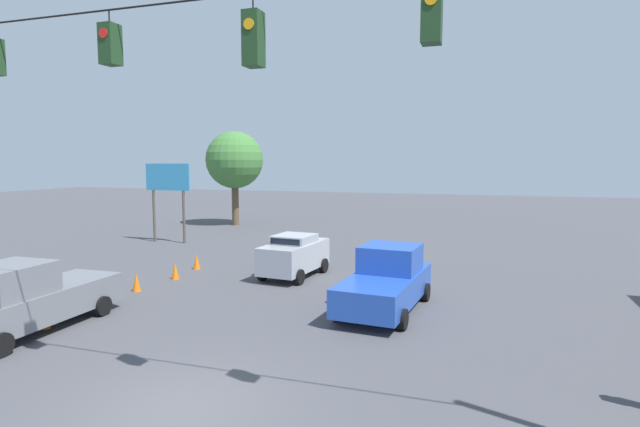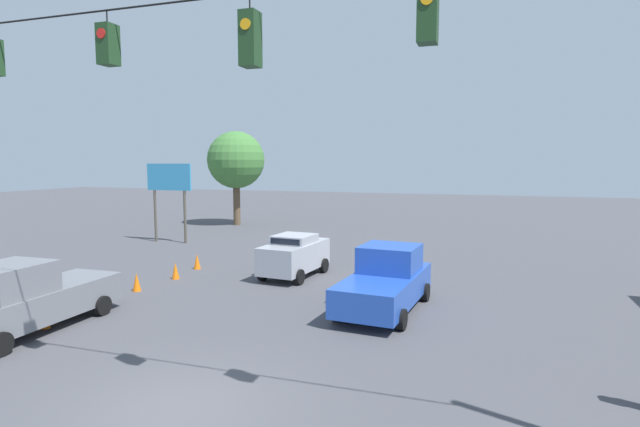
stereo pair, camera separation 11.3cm
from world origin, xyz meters
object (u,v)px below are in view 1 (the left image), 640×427
traffic_cone_fourth (175,271)px  traffic_cone_fifth (197,262)px  traffic_cone_third (136,282)px  pickup_truck_blue_crossing_near (386,281)px  roadside_billboard (168,186)px  traffic_cone_second (102,297)px  traffic_cone_nearest (44,317)px  overhead_signal_span (184,136)px  tree_horizon_left (235,160)px  sedan_silver_withflow_mid (294,255)px  pickup_truck_grey_parked_shoulder (26,300)px

traffic_cone_fourth → traffic_cone_fifth: 2.03m
traffic_cone_third → traffic_cone_fourth: same height
pickup_truck_blue_crossing_near → roadside_billboard: (15.42, -9.71, 2.55)m
traffic_cone_fourth → roadside_billboard: bearing=-53.7°
pickup_truck_blue_crossing_near → traffic_cone_second: (9.34, 2.82, -0.62)m
traffic_cone_nearest → traffic_cone_fifth: size_ratio=1.00×
overhead_signal_span → tree_horizon_left: 29.50m
pickup_truck_blue_crossing_near → traffic_cone_third: 9.64m
overhead_signal_span → pickup_truck_blue_crossing_near: (-2.57, -7.85, -4.51)m
sedan_silver_withflow_mid → traffic_cone_fifth: (4.86, 0.04, -0.60)m
traffic_cone_fourth → tree_horizon_left: (6.22, -17.18, 4.73)m
pickup_truck_blue_crossing_near → sedan_silver_withflow_mid: 5.89m
overhead_signal_span → sedan_silver_withflow_mid: overhead_signal_span is taller
traffic_cone_fifth → tree_horizon_left: size_ratio=0.10×
overhead_signal_span → pickup_truck_blue_crossing_near: size_ratio=3.88×
overhead_signal_span → pickup_truck_blue_crossing_near: overhead_signal_span is taller
pickup_truck_blue_crossing_near → traffic_cone_fifth: (9.57, -3.48, -0.62)m
pickup_truck_blue_crossing_near → roadside_billboard: size_ratio=1.11×
traffic_cone_nearest → pickup_truck_blue_crossing_near: bearing=-150.9°
traffic_cone_fourth → traffic_cone_second: bearing=90.1°
sedan_silver_withflow_mid → roadside_billboard: size_ratio=0.82×
traffic_cone_fourth → pickup_truck_blue_crossing_near: bearing=171.1°
sedan_silver_withflow_mid → pickup_truck_grey_parked_shoulder: bearing=62.1°
traffic_cone_third → traffic_cone_fourth: size_ratio=1.00×
sedan_silver_withflow_mid → traffic_cone_fourth: sedan_silver_withflow_mid is taller
traffic_cone_fifth → tree_horizon_left: tree_horizon_left is taller
sedan_silver_withflow_mid → tree_horizon_left: size_ratio=0.54×
overhead_signal_span → traffic_cone_nearest: bearing=-21.3°
pickup_truck_blue_crossing_near → tree_horizon_left: 24.63m
pickup_truck_blue_crossing_near → traffic_cone_fourth: size_ratio=7.65×
sedan_silver_withflow_mid → pickup_truck_blue_crossing_near: bearing=143.2°
sedan_silver_withflow_mid → traffic_cone_nearest: sedan_silver_withflow_mid is taller
traffic_cone_fifth → traffic_cone_nearest: bearing=91.6°
traffic_cone_second → traffic_cone_third: bearing=-83.3°
roadside_billboard → sedan_silver_withflow_mid: bearing=150.0°
overhead_signal_span → traffic_cone_fourth: (6.78, -9.31, -5.13)m
traffic_cone_fourth → roadside_billboard: size_ratio=0.14×
sedan_silver_withflow_mid → traffic_cone_nearest: bearing=62.1°
traffic_cone_nearest → tree_horizon_left: size_ratio=0.10×
pickup_truck_blue_crossing_near → roadside_billboard: bearing=-32.2°
pickup_truck_grey_parked_shoulder → traffic_cone_third: 4.92m
sedan_silver_withflow_mid → roadside_billboard: 12.63m
traffic_cone_third → traffic_cone_fifth: 4.21m
overhead_signal_span → tree_horizon_left: size_ratio=2.84×
sedan_silver_withflow_mid → traffic_cone_second: size_ratio=5.63×
traffic_cone_fourth → roadside_billboard: roadside_billboard is taller
roadside_billboard → tree_horizon_left: tree_horizon_left is taller
overhead_signal_span → traffic_cone_second: (6.77, -5.03, -5.13)m
traffic_cone_nearest → roadside_billboard: size_ratio=0.14×
pickup_truck_blue_crossing_near → traffic_cone_fourth: 9.48m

